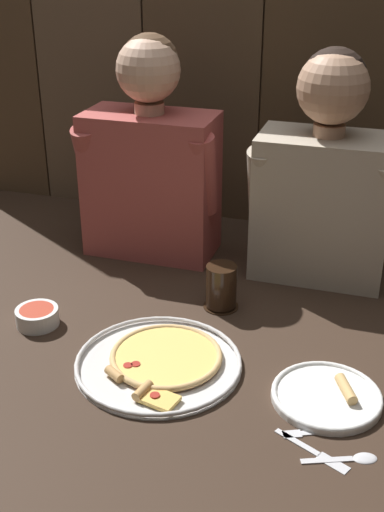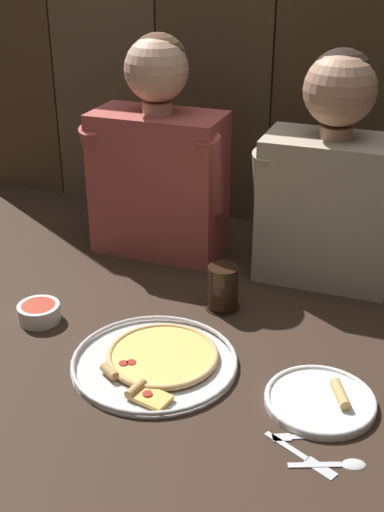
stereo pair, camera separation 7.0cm
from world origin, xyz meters
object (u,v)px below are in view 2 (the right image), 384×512
at_px(pizza_tray, 157,360).
at_px(diner_left, 158,158).
at_px(dipping_bowl, 39,312).
at_px(drinking_glass, 223,288).
at_px(diner_right, 331,179).
at_px(dinner_plate, 321,400).

relative_size(pizza_tray, diner_left, 0.59).
bearing_deg(dipping_bowl, diner_left, 75.75).
bearing_deg(dipping_bowl, drinking_glass, 28.05).
height_order(drinking_glass, diner_right, diner_right).
relative_size(dinner_plate, diner_right, 0.37).
height_order(dinner_plate, diner_left, diner_left).
xyz_separation_m(dipping_bowl, diner_left, (0.12, 0.47, 0.26)).
relative_size(pizza_tray, dinner_plate, 1.63).
xyz_separation_m(dipping_bowl, diner_right, (0.59, 0.47, 0.25)).
bearing_deg(pizza_tray, drinking_glass, 77.69).
bearing_deg(diner_right, dipping_bowl, -141.83).
relative_size(pizza_tray, dipping_bowl, 3.56).
bearing_deg(drinking_glass, diner_left, 137.02).
xyz_separation_m(pizza_tray, diner_right, (0.26, 0.53, 0.27)).
bearing_deg(dinner_plate, diner_right, 100.20).
xyz_separation_m(drinking_glass, diner_left, (-0.28, 0.26, 0.22)).
bearing_deg(drinking_glass, pizza_tray, -102.31).
xyz_separation_m(drinking_glass, diner_right, (0.20, 0.26, 0.22)).
xyz_separation_m(dinner_plate, diner_right, (-0.10, 0.54, 0.27)).
relative_size(dipping_bowl, diner_left, 0.17).
distance_m(pizza_tray, drinking_glass, 0.29).
distance_m(dinner_plate, diner_right, 0.61).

